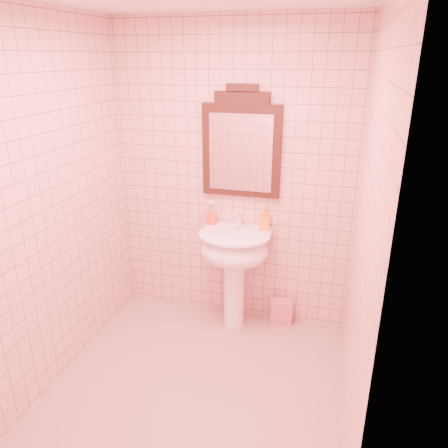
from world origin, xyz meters
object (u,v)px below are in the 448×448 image
(mirror, at_px, (241,146))
(pedestal_sink, at_px, (234,256))
(towel, at_px, (280,312))
(soap_dispenser, at_px, (265,219))
(toothbrush_cup, at_px, (211,218))

(mirror, bearing_deg, pedestal_sink, -90.00)
(towel, bearing_deg, pedestal_sink, -160.43)
(soap_dispenser, relative_size, towel, 0.83)
(pedestal_sink, relative_size, soap_dispenser, 4.63)
(soap_dispenser, bearing_deg, mirror, 162.76)
(pedestal_sink, distance_m, soap_dispenser, 0.40)
(pedestal_sink, height_order, towel, pedestal_sink)
(pedestal_sink, bearing_deg, soap_dispenser, 35.39)
(mirror, xyz_separation_m, towel, (0.39, -0.06, -1.42))
(mirror, height_order, toothbrush_cup, mirror)
(pedestal_sink, xyz_separation_m, toothbrush_cup, (-0.24, 0.16, 0.25))
(soap_dispenser, height_order, towel, soap_dispenser)
(pedestal_sink, relative_size, mirror, 0.98)
(mirror, relative_size, towel, 3.90)
(mirror, distance_m, soap_dispenser, 0.61)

